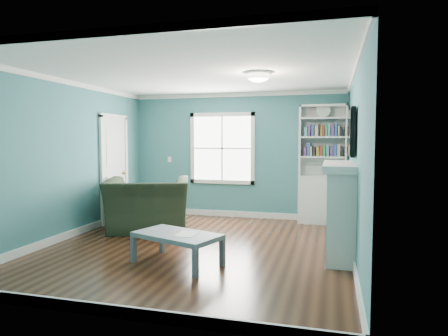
# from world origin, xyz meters

# --- Properties ---
(floor) EXTENTS (5.00, 5.00, 0.00)m
(floor) POSITION_xyz_m (0.00, 0.00, 0.00)
(floor) COLOR black
(floor) RESTS_ON ground
(room_walls) EXTENTS (5.00, 5.00, 5.00)m
(room_walls) POSITION_xyz_m (0.00, 0.00, 1.58)
(room_walls) COLOR #357279
(room_walls) RESTS_ON ground
(trim) EXTENTS (4.50, 5.00, 2.60)m
(trim) POSITION_xyz_m (0.00, 0.00, 1.24)
(trim) COLOR white
(trim) RESTS_ON ground
(window) EXTENTS (1.40, 0.06, 1.50)m
(window) POSITION_xyz_m (-0.30, 2.49, 1.45)
(window) COLOR white
(window) RESTS_ON room_walls
(bookshelf) EXTENTS (0.90, 0.35, 2.31)m
(bookshelf) POSITION_xyz_m (1.77, 2.30, 0.92)
(bookshelf) COLOR silver
(bookshelf) RESTS_ON ground
(fireplace) EXTENTS (0.44, 1.58, 1.30)m
(fireplace) POSITION_xyz_m (2.08, 0.20, 0.64)
(fireplace) COLOR black
(fireplace) RESTS_ON ground
(tv) EXTENTS (0.06, 1.10, 0.65)m
(tv) POSITION_xyz_m (2.20, 0.20, 1.72)
(tv) COLOR black
(tv) RESTS_ON fireplace
(door) EXTENTS (0.12, 0.98, 2.17)m
(door) POSITION_xyz_m (-2.22, 1.40, 1.07)
(door) COLOR silver
(door) RESTS_ON ground
(ceiling_fixture) EXTENTS (0.38, 0.38, 0.15)m
(ceiling_fixture) POSITION_xyz_m (0.90, 0.10, 2.55)
(ceiling_fixture) COLOR white
(ceiling_fixture) RESTS_ON room_walls
(light_switch) EXTENTS (0.08, 0.01, 0.12)m
(light_switch) POSITION_xyz_m (-1.50, 2.48, 1.20)
(light_switch) COLOR white
(light_switch) RESTS_ON room_walls
(recliner) EXTENTS (1.67, 1.37, 1.25)m
(recliner) POSITION_xyz_m (-1.23, 0.85, 0.63)
(recliner) COLOR black
(recliner) RESTS_ON ground
(coffee_table) EXTENTS (1.26, 0.95, 0.41)m
(coffee_table) POSITION_xyz_m (0.01, -0.85, 0.35)
(coffee_table) COLOR #535B64
(coffee_table) RESTS_ON ground
(paper_sheet) EXTENTS (0.25, 0.32, 0.00)m
(paper_sheet) POSITION_xyz_m (0.15, -0.87, 0.41)
(paper_sheet) COLOR white
(paper_sheet) RESTS_ON coffee_table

